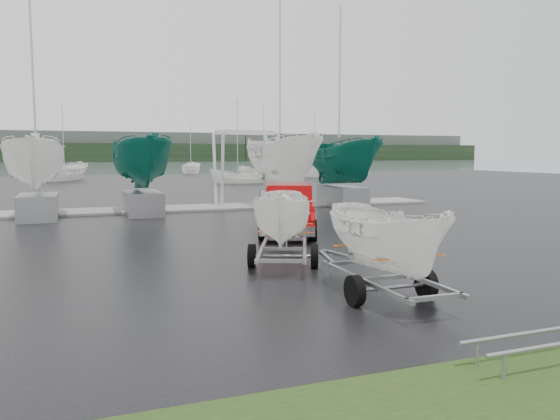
# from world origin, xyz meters

# --- Properties ---
(ground_plane) EXTENTS (120.00, 120.00, 0.00)m
(ground_plane) POSITION_xyz_m (0.00, 0.00, 0.00)
(ground_plane) COLOR black
(ground_plane) RESTS_ON ground
(lake) EXTENTS (300.00, 300.00, 0.00)m
(lake) POSITION_xyz_m (0.00, 100.00, -0.01)
(lake) COLOR gray
(lake) RESTS_ON ground
(dock) EXTENTS (30.00, 3.00, 0.12)m
(dock) POSITION_xyz_m (0.00, 13.00, 0.05)
(dock) COLOR gray
(dock) RESTS_ON ground
(treeline) EXTENTS (300.00, 8.00, 6.00)m
(treeline) POSITION_xyz_m (0.00, 170.00, 3.00)
(treeline) COLOR black
(treeline) RESTS_ON ground
(far_hill) EXTENTS (300.00, 6.00, 10.00)m
(far_hill) POSITION_xyz_m (0.00, 178.00, 5.00)
(far_hill) COLOR #4C5651
(far_hill) RESTS_ON ground
(pickup_truck) EXTENTS (3.70, 5.52, 1.74)m
(pickup_truck) POSITION_xyz_m (3.13, 3.49, 0.91)
(pickup_truck) COLOR #9F080B
(pickup_truck) RESTS_ON ground
(trailer_hitched) EXTENTS (2.51, 3.77, 4.41)m
(trailer_hitched) POSITION_xyz_m (0.72, -2.10, 2.40)
(trailer_hitched) COLOR gray
(trailer_hitched) RESTS_ON ground
(trailer_parked) EXTENTS (1.79, 3.63, 4.28)m
(trailer_parked) POSITION_xyz_m (1.45, -5.88, 2.34)
(trailer_parked) COLOR gray
(trailer_parked) RESTS_ON ground
(boat_hoist) EXTENTS (3.30, 2.18, 4.12)m
(boat_hoist) POSITION_xyz_m (4.41, 13.00, 2.67)
(boat_hoist) COLOR silver
(boat_hoist) RESTS_ON ground
(keelboat_0) EXTENTS (2.50, 3.20, 10.68)m
(keelboat_0) POSITION_xyz_m (-5.76, 11.00, 3.98)
(keelboat_0) COLOR gray
(keelboat_0) RESTS_ON ground
(keelboat_1) EXTENTS (2.57, 3.20, 7.93)m
(keelboat_1) POSITION_xyz_m (-1.24, 11.20, 4.09)
(keelboat_1) COLOR gray
(keelboat_1) RESTS_ON ground
(keelboat_2) EXTENTS (2.73, 3.20, 10.91)m
(keelboat_2) POSITION_xyz_m (5.80, 11.00, 4.35)
(keelboat_2) COLOR gray
(keelboat_2) RESTS_ON ground
(keelboat_3) EXTENTS (2.58, 3.20, 10.75)m
(keelboat_3) POSITION_xyz_m (9.37, 11.30, 4.11)
(keelboat_3) COLOR gray
(keelboat_3) RESTS_ON ground
(moored_boat_1) EXTENTS (4.05, 4.08, 11.91)m
(moored_boat_1) POSITION_xyz_m (-5.05, 47.22, 0.00)
(moored_boat_1) COLOR white
(moored_boat_1) RESTS_ON ground
(moored_boat_2) EXTENTS (2.78, 2.75, 10.74)m
(moored_boat_2) POSITION_xyz_m (10.56, 35.37, 0.01)
(moored_boat_2) COLOR white
(moored_boat_2) RESTS_ON ground
(moored_boat_3) EXTENTS (3.11, 3.17, 11.60)m
(moored_boat_3) POSITION_xyz_m (23.23, 45.44, 0.00)
(moored_boat_3) COLOR white
(moored_boat_3) RESTS_ON ground
(moored_boat_5) EXTENTS (3.11, 3.15, 11.21)m
(moored_boat_5) POSITION_xyz_m (11.50, 61.93, 0.01)
(moored_boat_5) COLOR white
(moored_boat_5) RESTS_ON ground
(moored_boat_6) EXTENTS (3.57, 3.60, 11.45)m
(moored_boat_6) POSITION_xyz_m (14.69, 39.57, 0.00)
(moored_boat_6) COLOR white
(moored_boat_6) RESTS_ON ground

